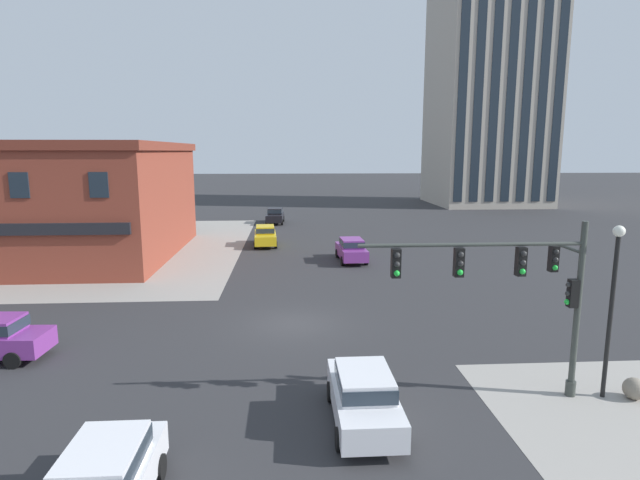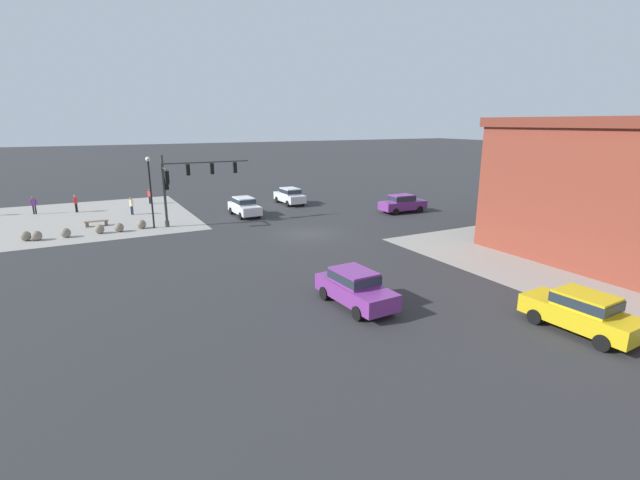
% 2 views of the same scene
% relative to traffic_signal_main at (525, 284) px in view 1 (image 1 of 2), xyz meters
% --- Properties ---
extents(ground_plane, '(320.00, 320.00, 0.00)m').
position_rel_traffic_signal_main_xyz_m(ground_plane, '(-7.31, 7.38, -3.75)').
color(ground_plane, '#2D2D30').
extents(sidewalk_far_corner, '(32.00, 32.00, 0.02)m').
position_rel_traffic_signal_main_xyz_m(sidewalk_far_corner, '(-27.31, 27.38, -3.75)').
color(sidewalk_far_corner, gray).
rests_on(sidewalk_far_corner, ground).
extents(traffic_signal_main, '(7.23, 2.09, 5.77)m').
position_rel_traffic_signal_main_xyz_m(traffic_signal_main, '(0.00, 0.00, 0.00)').
color(traffic_signal_main, '#383D38').
rests_on(traffic_signal_main, ground).
extents(bollard_sphere_curb_a, '(0.71, 0.71, 0.71)m').
position_rel_traffic_signal_main_xyz_m(bollard_sphere_curb_a, '(3.60, -0.54, -3.39)').
color(bollard_sphere_curb_a, gray).
rests_on(bollard_sphere_curb_a, ground).
extents(street_lamp_corner_near, '(0.36, 0.36, 5.65)m').
position_rel_traffic_signal_main_xyz_m(street_lamp_corner_near, '(2.69, -0.33, -0.22)').
color(street_lamp_corner_near, black).
rests_on(street_lamp_corner_near, ground).
extents(car_main_northbound_near, '(2.08, 4.49, 1.68)m').
position_rel_traffic_signal_main_xyz_m(car_main_northbound_near, '(-9.51, 27.41, -2.83)').
color(car_main_northbound_near, gold).
rests_on(car_main_northbound_near, ground).
extents(car_cross_eastbound, '(2.05, 4.48, 1.68)m').
position_rel_traffic_signal_main_xyz_m(car_cross_eastbound, '(-2.99, 20.78, -2.83)').
color(car_cross_eastbound, '#7A3389').
rests_on(car_cross_eastbound, ground).
extents(car_cross_westbound, '(2.03, 4.47, 1.68)m').
position_rel_traffic_signal_main_xyz_m(car_cross_westbound, '(-9.04, 40.97, -2.83)').
color(car_cross_westbound, black).
rests_on(car_cross_westbound, ground).
extents(car_parked_curb, '(1.91, 4.41, 1.68)m').
position_rel_traffic_signal_main_xyz_m(car_parked_curb, '(-5.34, -1.51, -2.83)').
color(car_parked_curb, silver).
rests_on(car_parked_curb, ground).
extents(storefront_block_near_corner, '(22.97, 18.16, 8.54)m').
position_rel_traffic_signal_main_xyz_m(storefront_block_near_corner, '(-27.57, 24.24, 0.53)').
color(storefront_block_near_corner, brown).
rests_on(storefront_block_near_corner, ground).
extents(residential_tower_skyline_right, '(15.56, 15.87, 55.51)m').
position_rel_traffic_signal_main_xyz_m(residential_tower_skyline_right, '(21.90, 60.46, 24.03)').
color(residential_tower_skyline_right, '#B2A899').
rests_on(residential_tower_skyline_right, ground).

